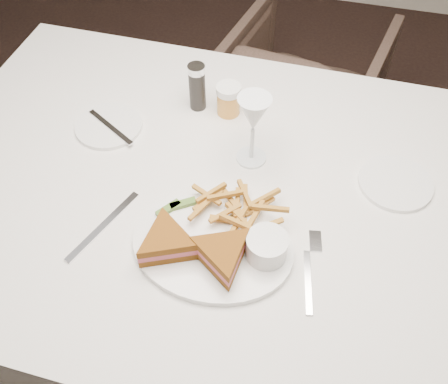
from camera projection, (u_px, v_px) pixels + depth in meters
table at (229, 276)px, 1.37m from camera, size 1.43×0.96×0.75m
chair_far at (305, 81)px, 2.03m from camera, size 0.66×0.64×0.59m
table_setting at (224, 200)px, 1.01m from camera, size 0.83×0.61×0.18m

